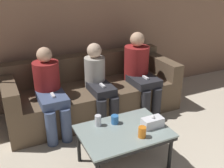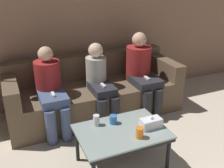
{
  "view_description": "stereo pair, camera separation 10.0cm",
  "coord_description": "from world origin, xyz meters",
  "views": [
    {
      "loc": [
        -1.23,
        0.31,
        1.93
      ],
      "look_at": [
        0.0,
        2.9,
        0.7
      ],
      "focal_mm": 42.0,
      "sensor_mm": 36.0,
      "label": 1
    },
    {
      "loc": [
        -1.14,
        0.27,
        1.93
      ],
      "look_at": [
        0.0,
        2.9,
        0.7
      ],
      "focal_mm": 42.0,
      "sensor_mm": 36.0,
      "label": 2
    }
  ],
  "objects": [
    {
      "name": "seated_person_mid_right",
      "position": [
        0.66,
        3.35,
        0.63
      ],
      "size": [
        0.36,
        0.68,
        1.15
      ],
      "color": "#28282D",
      "rests_on": "ground_plane"
    },
    {
      "name": "coffee_table",
      "position": [
        -0.15,
        2.3,
        0.4
      ],
      "size": [
        0.9,
        0.64,
        0.44
      ],
      "color": "#8C9E99",
      "rests_on": "ground_plane"
    },
    {
      "name": "tissue_box",
      "position": [
        0.15,
        2.24,
        0.5
      ],
      "size": [
        0.22,
        0.12,
        0.13
      ],
      "color": "white",
      "rests_on": "coffee_table"
    },
    {
      "name": "cup_far_center",
      "position": [
        -0.05,
        2.12,
        0.5
      ],
      "size": [
        0.08,
        0.08,
        0.11
      ],
      "color": "orange",
      "rests_on": "coffee_table"
    },
    {
      "name": "seated_person_left_end",
      "position": [
        -0.66,
        3.33,
        0.59
      ],
      "size": [
        0.33,
        0.68,
        1.09
      ],
      "color": "#47567A",
      "rests_on": "ground_plane"
    },
    {
      "name": "cup_near_left",
      "position": [
        -0.18,
        2.46,
        0.49
      ],
      "size": [
        0.08,
        0.08,
        0.09
      ],
      "color": "#3372BF",
      "rests_on": "coffee_table"
    },
    {
      "name": "cup_near_right",
      "position": [
        -0.35,
        2.5,
        0.5
      ],
      "size": [
        0.07,
        0.07,
        0.12
      ],
      "color": "silver",
      "rests_on": "coffee_table"
    },
    {
      "name": "couch",
      "position": [
        0.0,
        3.55,
        0.3
      ],
      "size": [
        2.43,
        0.9,
        0.81
      ],
      "color": "brown",
      "rests_on": "ground_plane"
    },
    {
      "name": "seated_person_mid_left",
      "position": [
        0.0,
        3.32,
        0.57
      ],
      "size": [
        0.31,
        0.63,
        1.07
      ],
      "color": "#28282D",
      "rests_on": "ground_plane"
    },
    {
      "name": "wall_back",
      "position": [
        0.0,
        4.08,
        1.3
      ],
      "size": [
        12.0,
        0.06,
        2.6
      ],
      "color": "#9E755B",
      "rests_on": "ground_plane"
    }
  ]
}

